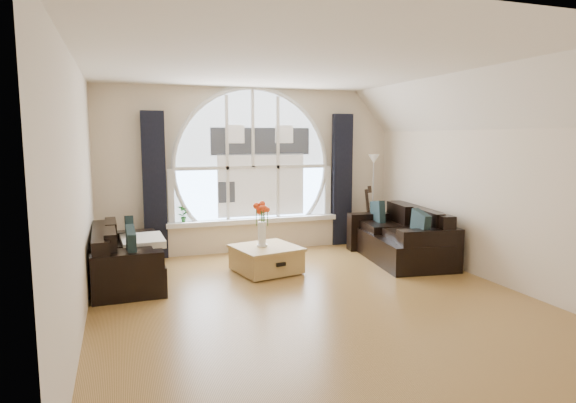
# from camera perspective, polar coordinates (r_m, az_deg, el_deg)

# --- Properties ---
(ground) EXTENTS (5.00, 5.50, 0.01)m
(ground) POSITION_cam_1_polar(r_m,az_deg,el_deg) (5.92, 2.89, -11.22)
(ground) COLOR brown
(ground) RESTS_ON ground
(ceiling) EXTENTS (5.00, 5.50, 0.01)m
(ceiling) POSITION_cam_1_polar(r_m,az_deg,el_deg) (5.66, 3.08, 15.62)
(ceiling) COLOR silver
(ceiling) RESTS_ON ground
(wall_back) EXTENTS (5.00, 0.01, 2.70)m
(wall_back) POSITION_cam_1_polar(r_m,az_deg,el_deg) (8.24, -4.20, 3.66)
(wall_back) COLOR beige
(wall_back) RESTS_ON ground
(wall_front) EXTENTS (5.00, 0.01, 2.70)m
(wall_front) POSITION_cam_1_polar(r_m,az_deg,el_deg) (3.27, 21.30, -2.68)
(wall_front) COLOR beige
(wall_front) RESTS_ON ground
(wall_left) EXTENTS (0.01, 5.50, 2.70)m
(wall_left) POSITION_cam_1_polar(r_m,az_deg,el_deg) (5.24, -23.27, 0.88)
(wall_left) COLOR beige
(wall_left) RESTS_ON ground
(wall_right) EXTENTS (0.01, 5.50, 2.70)m
(wall_right) POSITION_cam_1_polar(r_m,az_deg,el_deg) (6.96, 22.45, 2.41)
(wall_right) COLOR beige
(wall_right) RESTS_ON ground
(attic_slope) EXTENTS (0.92, 5.50, 0.72)m
(attic_slope) POSITION_cam_1_polar(r_m,az_deg,el_deg) (6.76, 20.94, 10.84)
(attic_slope) COLOR silver
(attic_slope) RESTS_ON ground
(arched_window) EXTENTS (2.60, 0.06, 2.15)m
(arched_window) POSITION_cam_1_polar(r_m,az_deg,el_deg) (8.20, -4.16, 5.56)
(arched_window) COLOR silver
(arched_window) RESTS_ON wall_back
(window_sill) EXTENTS (2.90, 0.22, 0.08)m
(window_sill) POSITION_cam_1_polar(r_m,az_deg,el_deg) (8.24, -3.96, -2.22)
(window_sill) COLOR white
(window_sill) RESTS_ON wall_back
(window_frame) EXTENTS (2.76, 0.08, 2.15)m
(window_frame) POSITION_cam_1_polar(r_m,az_deg,el_deg) (8.17, -4.11, 5.56)
(window_frame) COLOR white
(window_frame) RESTS_ON wall_back
(neighbor_house) EXTENTS (1.70, 0.02, 1.50)m
(neighbor_house) POSITION_cam_1_polar(r_m,az_deg,el_deg) (8.23, -3.11, 4.71)
(neighbor_house) COLOR silver
(neighbor_house) RESTS_ON wall_back
(curtain_left) EXTENTS (0.35, 0.12, 2.30)m
(curtain_left) POSITION_cam_1_polar(r_m,az_deg,el_deg) (7.88, -15.28, 1.78)
(curtain_left) COLOR black
(curtain_left) RESTS_ON ground
(curtain_right) EXTENTS (0.35, 0.12, 2.30)m
(curtain_right) POSITION_cam_1_polar(r_m,az_deg,el_deg) (8.69, 6.28, 2.51)
(curtain_right) COLOR black
(curtain_right) RESTS_ON ground
(sofa_left) EXTENTS (0.87, 1.66, 0.73)m
(sofa_left) POSITION_cam_1_polar(r_m,az_deg,el_deg) (6.73, -18.25, -5.75)
(sofa_left) COLOR black
(sofa_left) RESTS_ON ground
(sofa_right) EXTENTS (1.14, 1.92, 0.81)m
(sofa_right) POSITION_cam_1_polar(r_m,az_deg,el_deg) (7.78, 12.86, -3.80)
(sofa_right) COLOR black
(sofa_right) RESTS_ON ground
(coffee_chest) EXTENTS (1.00, 1.00, 0.41)m
(coffee_chest) POSITION_cam_1_polar(r_m,az_deg,el_deg) (6.97, -2.56, -6.58)
(coffee_chest) COLOR #A98548
(coffee_chest) RESTS_ON ground
(throw_blanket) EXTENTS (0.59, 0.59, 0.10)m
(throw_blanket) POSITION_cam_1_polar(r_m,az_deg,el_deg) (6.96, -16.57, -4.42)
(throw_blanket) COLOR silver
(throw_blanket) RESTS_ON sofa_left
(vase_flowers) EXTENTS (0.24, 0.24, 0.70)m
(vase_flowers) POSITION_cam_1_polar(r_m,az_deg,el_deg) (6.87, -3.06, -2.05)
(vase_flowers) COLOR white
(vase_flowers) RESTS_ON coffee_chest
(floor_lamp) EXTENTS (0.24, 0.24, 1.60)m
(floor_lamp) POSITION_cam_1_polar(r_m,az_deg,el_deg) (8.83, 9.85, 0.24)
(floor_lamp) COLOR #B2B2B2
(floor_lamp) RESTS_ON ground
(guitar) EXTENTS (0.39, 0.28, 1.06)m
(guitar) POSITION_cam_1_polar(r_m,az_deg,el_deg) (8.77, 9.07, -1.58)
(guitar) COLOR #935731
(guitar) RESTS_ON ground
(potted_plant) EXTENTS (0.17, 0.14, 0.28)m
(potted_plant) POSITION_cam_1_polar(r_m,az_deg,el_deg) (8.00, -12.12, -1.35)
(potted_plant) COLOR #1E6023
(potted_plant) RESTS_ON window_sill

